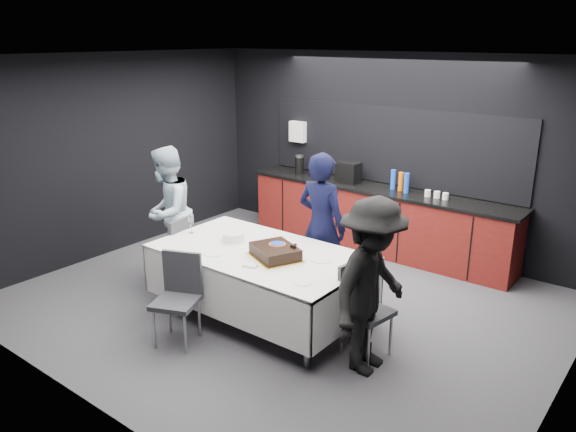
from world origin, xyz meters
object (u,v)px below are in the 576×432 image
(champagne_flute, at_px, (191,220))
(person_right, at_px, (372,287))
(cake_assembly, at_px, (275,252))
(party_table, at_px, (260,263))
(person_center, at_px, (322,226))
(chair_left, at_px, (176,248))
(chair_near, at_px, (179,291))
(person_left, at_px, (167,212))
(plate_stack, at_px, (234,237))
(chair_right, at_px, (361,302))

(champagne_flute, bearing_deg, person_right, -2.69)
(cake_assembly, bearing_deg, party_table, 169.44)
(person_center, bearing_deg, champagne_flute, 38.10)
(chair_left, bearing_deg, chair_near, -40.26)
(cake_assembly, xyz_separation_m, person_left, (-1.95, 0.21, 0.00))
(plate_stack, relative_size, chair_left, 0.26)
(chair_left, bearing_deg, person_center, 31.79)
(champagne_flute, xyz_separation_m, chair_right, (2.27, 0.10, -0.40))
(cake_assembly, distance_m, chair_left, 1.58)
(cake_assembly, relative_size, chair_left, 0.71)
(chair_left, bearing_deg, person_left, 149.79)
(person_center, relative_size, person_left, 1.04)
(plate_stack, distance_m, chair_left, 0.91)
(chair_near, height_order, person_right, person_right)
(person_center, height_order, person_right, person_center)
(chair_left, distance_m, person_center, 1.80)
(person_left, bearing_deg, party_table, 58.82)
(champagne_flute, height_order, person_center, person_center)
(cake_assembly, height_order, chair_right, cake_assembly)
(champagne_flute, height_order, chair_left, champagne_flute)
(party_table, bearing_deg, person_center, 75.98)
(champagne_flute, bearing_deg, chair_right, 2.61)
(plate_stack, xyz_separation_m, chair_left, (-0.85, -0.12, -0.30))
(party_table, relative_size, cake_assembly, 3.53)
(champagne_flute, bearing_deg, chair_left, -176.45)
(person_center, distance_m, person_left, 2.04)
(party_table, relative_size, person_right, 1.38)
(plate_stack, height_order, champagne_flute, champagne_flute)
(chair_left, relative_size, person_right, 0.55)
(chair_left, bearing_deg, chair_right, 2.71)
(champagne_flute, xyz_separation_m, chair_near, (0.69, -0.83, -0.40))
(person_left, xyz_separation_m, person_right, (3.17, -0.34, -0.01))
(champagne_flute, xyz_separation_m, person_center, (1.23, 0.92, -0.06))
(cake_assembly, height_order, chair_left, cake_assembly)
(cake_assembly, distance_m, person_left, 1.96)
(plate_stack, height_order, person_left, person_left)
(chair_near, bearing_deg, chair_left, 139.74)
(cake_assembly, bearing_deg, person_right, -5.72)
(chair_left, height_order, person_center, person_center)
(chair_near, bearing_deg, person_center, 72.60)
(champagne_flute, bearing_deg, cake_assembly, 0.22)
(party_table, distance_m, chair_near, 0.95)
(cake_assembly, height_order, person_left, person_left)
(party_table, relative_size, plate_stack, 9.47)
(party_table, relative_size, chair_left, 2.51)
(champagne_flute, relative_size, person_center, 0.13)
(party_table, bearing_deg, person_right, -6.57)
(champagne_flute, xyz_separation_m, chair_left, (-0.27, -0.02, -0.40))
(cake_assembly, bearing_deg, person_center, 92.55)
(chair_left, xyz_separation_m, chair_near, (0.96, -0.81, 0.00))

